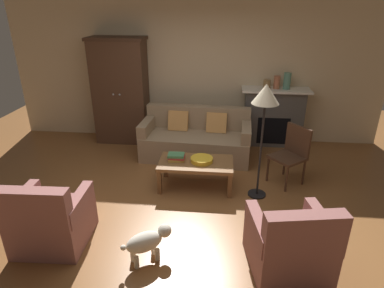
% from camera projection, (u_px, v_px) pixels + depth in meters
% --- Properties ---
extents(ground_plane, '(9.60, 9.60, 0.00)m').
position_uv_depth(ground_plane, '(177.00, 204.00, 4.59)').
color(ground_plane, brown).
extents(back_wall, '(7.20, 0.10, 2.80)m').
position_uv_depth(back_wall, '(194.00, 69.00, 6.35)').
color(back_wall, beige).
rests_on(back_wall, ground).
extents(fireplace, '(1.26, 0.48, 1.12)m').
position_uv_depth(fireplace, '(273.00, 117.00, 6.31)').
color(fireplace, '#4C4947').
rests_on(fireplace, ground).
extents(armoire, '(1.06, 0.57, 2.02)m').
position_uv_depth(armoire, '(121.00, 91.00, 6.33)').
color(armoire, '#472D1E').
rests_on(armoire, ground).
extents(couch, '(1.96, 0.95, 0.86)m').
position_uv_depth(couch, '(196.00, 140.00, 5.91)').
color(couch, '#937A5B').
rests_on(couch, ground).
extents(coffee_table, '(1.10, 0.60, 0.42)m').
position_uv_depth(coffee_table, '(196.00, 165.00, 4.89)').
color(coffee_table, brown).
rests_on(coffee_table, ground).
extents(fruit_bowl, '(0.33, 0.33, 0.06)m').
position_uv_depth(fruit_bowl, '(202.00, 160.00, 4.86)').
color(fruit_bowl, gold).
rests_on(fruit_bowl, coffee_table).
extents(book_stack, '(0.26, 0.20, 0.11)m').
position_uv_depth(book_stack, '(176.00, 157.00, 4.89)').
color(book_stack, gold).
rests_on(book_stack, coffee_table).
extents(mantel_vase_bronze, '(0.14, 0.14, 0.16)m').
position_uv_depth(mantel_vase_bronze, '(267.00, 84.00, 6.06)').
color(mantel_vase_bronze, olive).
rests_on(mantel_vase_bronze, fireplace).
extents(mantel_vase_terracotta, '(0.11, 0.11, 0.24)m').
position_uv_depth(mantel_vase_terracotta, '(277.00, 82.00, 6.03)').
color(mantel_vase_terracotta, '#A86042').
rests_on(mantel_vase_terracotta, fireplace).
extents(mantel_vase_jade, '(0.13, 0.13, 0.30)m').
position_uv_depth(mantel_vase_jade, '(287.00, 81.00, 6.00)').
color(mantel_vase_jade, slate).
rests_on(mantel_vase_jade, fireplace).
extents(armchair_near_left, '(0.81, 0.80, 0.88)m').
position_uv_depth(armchair_near_left, '(51.00, 221.00, 3.72)').
color(armchair_near_left, '#935B56').
rests_on(armchair_near_left, ground).
extents(armchair_near_right, '(0.89, 0.89, 0.88)m').
position_uv_depth(armchair_near_right, '(290.00, 245.00, 3.35)').
color(armchair_near_right, '#935B56').
rests_on(armchair_near_right, ground).
extents(side_chair_wooden, '(0.62, 0.62, 0.90)m').
position_uv_depth(side_chair_wooden, '(292.00, 151.00, 4.98)').
color(side_chair_wooden, '#472D1E').
rests_on(side_chair_wooden, ground).
extents(floor_lamp, '(0.36, 0.36, 1.65)m').
position_uv_depth(floor_lamp, '(265.00, 101.00, 4.24)').
color(floor_lamp, black).
rests_on(floor_lamp, ground).
extents(dog, '(0.49, 0.41, 0.39)m').
position_uv_depth(dog, '(147.00, 241.00, 3.51)').
color(dog, beige).
rests_on(dog, ground).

